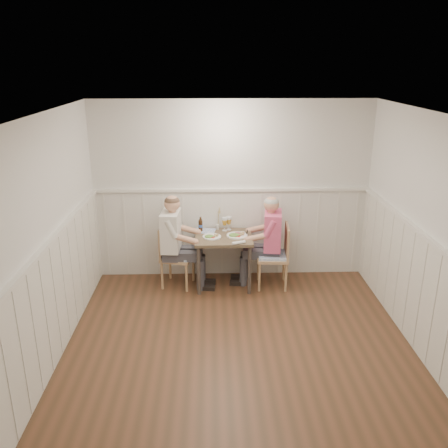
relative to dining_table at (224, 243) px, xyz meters
name	(u,v)px	position (x,y,z in m)	size (l,w,h in m)	color
ground_plane	(240,359)	(0.13, -1.84, -0.64)	(4.50, 4.50, 0.00)	#4A321F
room_shell	(242,228)	(0.13, -1.84, 0.88)	(4.04, 4.54, 2.60)	silver
wainscot	(237,275)	(0.13, -1.15, 0.05)	(4.00, 4.49, 1.34)	silver
dining_table	(224,243)	(0.00, 0.00, 0.00)	(0.80, 0.70, 0.75)	brown
chair_right	(276,254)	(0.75, -0.06, -0.14)	(0.46, 0.46, 0.92)	tan
chair_left	(174,254)	(-0.71, 0.02, -0.16)	(0.51, 0.51, 0.89)	tan
man_in_pink	(269,248)	(0.65, 0.02, -0.08)	(0.66, 0.46, 1.34)	#3F3F47
diner_cream	(175,249)	(-0.69, -0.03, -0.06)	(0.66, 0.46, 1.38)	#3F3F47
plate_man	(236,235)	(0.18, -0.01, 0.13)	(0.29, 0.29, 0.07)	white
plate_diner	(211,236)	(-0.18, -0.05, 0.13)	(0.26, 0.26, 0.07)	white
beer_glass_a	(229,221)	(0.08, 0.27, 0.24)	(0.08, 0.08, 0.20)	silver
beer_glass_b	(225,222)	(0.02, 0.23, 0.24)	(0.08, 0.08, 0.20)	silver
beer_bottle	(201,225)	(-0.33, 0.21, 0.21)	(0.06, 0.06, 0.22)	black
rolled_napkin	(239,243)	(0.19, -0.31, 0.13)	(0.19, 0.11, 0.04)	white
grass_vase	(218,219)	(-0.08, 0.29, 0.27)	(0.04, 0.04, 0.35)	silver
gingham_mat	(205,231)	(-0.27, 0.22, 0.11)	(0.33, 0.28, 0.01)	#5B7BB9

